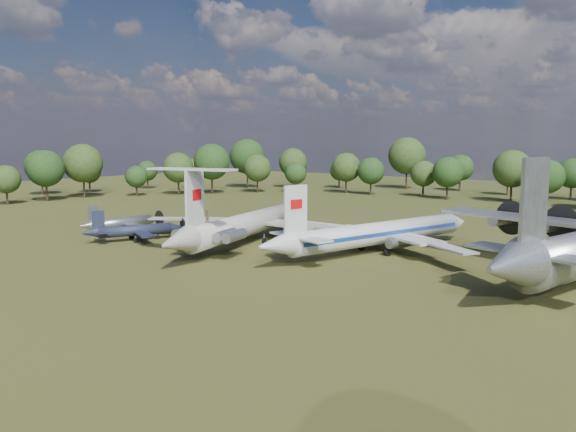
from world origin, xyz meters
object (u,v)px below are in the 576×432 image
Objects in this scene: tu104_jet at (380,237)px; person_on_il62 at (207,216)px; il62_airliner at (253,227)px; small_prop_northwest at (123,225)px; small_prop_west at (136,233)px.

person_on_il62 reaches higher than tu104_jet.
il62_airliner reaches higher than tu104_jet.
il62_airliner reaches higher than small_prop_northwest.
person_on_il62 is at bearing -90.00° from il62_airliner.
person_on_il62 is at bearing 17.67° from small_prop_west.
person_on_il62 is (3.24, -12.07, 3.08)m from il62_airliner.
person_on_il62 is (-14.98, -16.65, 3.30)m from tu104_jet.
il62_airliner is 26.68× the size of person_on_il62.
il62_airliner is 12.87m from person_on_il62.
small_prop_northwest is (-40.91, -10.77, -0.88)m from tu104_jet.
small_prop_west is 18.01m from person_on_il62.
tu104_jet is 22.64m from person_on_il62.
small_prop_northwest is at bearing -179.77° from il62_airliner.
small_prop_west is (-14.17, -10.07, -1.05)m from il62_airliner.
person_on_il62 is (25.93, -5.88, 4.17)m from small_prop_northwest.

